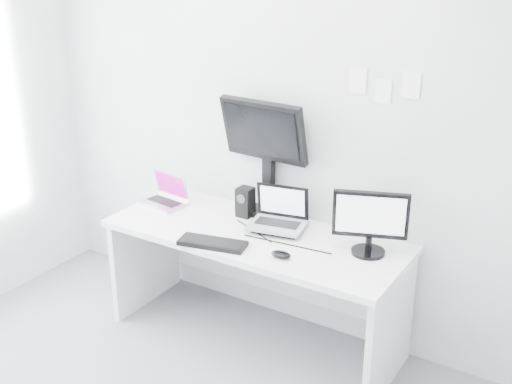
# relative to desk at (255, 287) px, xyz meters

# --- Properties ---
(back_wall) EXTENTS (3.60, 0.00, 3.60)m
(back_wall) POSITION_rel_desk_xyz_m (0.00, 0.35, 0.99)
(back_wall) COLOR silver
(back_wall) RESTS_ON ground
(desk) EXTENTS (1.80, 0.70, 0.73)m
(desk) POSITION_rel_desk_xyz_m (0.00, 0.00, 0.00)
(desk) COLOR white
(desk) RESTS_ON ground
(macbook) EXTENTS (0.31, 0.25, 0.21)m
(macbook) POSITION_rel_desk_xyz_m (-0.74, 0.05, 0.47)
(macbook) COLOR #B3B3B8
(macbook) RESTS_ON desk
(speaker) EXTENTS (0.11, 0.11, 0.19)m
(speaker) POSITION_rel_desk_xyz_m (-0.18, 0.18, 0.46)
(speaker) COLOR black
(speaker) RESTS_ON desk
(dell_laptop) EXTENTS (0.36, 0.31, 0.27)m
(dell_laptop) POSITION_rel_desk_xyz_m (0.09, 0.09, 0.50)
(dell_laptop) COLOR #9D9FA4
(dell_laptop) RESTS_ON desk
(rear_monitor) EXTENTS (0.57, 0.23, 0.76)m
(rear_monitor) POSITION_rel_desk_xyz_m (-0.10, 0.28, 0.74)
(rear_monitor) COLOR black
(rear_monitor) RESTS_ON desk
(samsung_monitor) EXTENTS (0.45, 0.32, 0.37)m
(samsung_monitor) POSITION_rel_desk_xyz_m (0.67, 0.11, 0.55)
(samsung_monitor) COLOR black
(samsung_monitor) RESTS_ON desk
(keyboard) EXTENTS (0.41, 0.22, 0.03)m
(keyboard) POSITION_rel_desk_xyz_m (-0.12, -0.27, 0.38)
(keyboard) COLOR black
(keyboard) RESTS_ON desk
(mouse) EXTENTS (0.12, 0.08, 0.04)m
(mouse) POSITION_rel_desk_xyz_m (0.29, -0.19, 0.38)
(mouse) COLOR black
(mouse) RESTS_ON desk
(wall_note_0) EXTENTS (0.10, 0.00, 0.14)m
(wall_note_0) POSITION_rel_desk_xyz_m (0.45, 0.34, 1.26)
(wall_note_0) COLOR white
(wall_note_0) RESTS_ON back_wall
(wall_note_1) EXTENTS (0.09, 0.00, 0.13)m
(wall_note_1) POSITION_rel_desk_xyz_m (0.60, 0.34, 1.22)
(wall_note_1) COLOR white
(wall_note_1) RESTS_ON back_wall
(wall_note_2) EXTENTS (0.10, 0.00, 0.14)m
(wall_note_2) POSITION_rel_desk_xyz_m (0.75, 0.34, 1.26)
(wall_note_2) COLOR white
(wall_note_2) RESTS_ON back_wall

